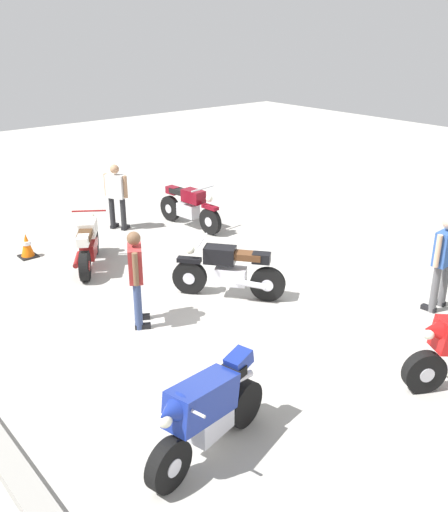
# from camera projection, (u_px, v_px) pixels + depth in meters

# --- Properties ---
(ground_plane) EXTENTS (40.00, 40.00, 0.00)m
(ground_plane) POSITION_uv_depth(u_px,v_px,m) (232.00, 303.00, 10.22)
(ground_plane) COLOR #ADAAA3
(motorcycle_black_cruiser) EXTENTS (1.71, 1.39, 1.09)m
(motorcycle_black_cruiser) POSITION_uv_depth(u_px,v_px,m) (229.00, 271.00, 10.27)
(motorcycle_black_cruiser) COLOR black
(motorcycle_black_cruiser) RESTS_ON ground
(motorcycle_blue_sportbike) EXTENTS (0.79, 1.94, 1.14)m
(motorcycle_blue_sportbike) POSITION_uv_depth(u_px,v_px,m) (207.00, 411.00, 6.46)
(motorcycle_blue_sportbike) COLOR black
(motorcycle_blue_sportbike) RESTS_ON ground
(motorcycle_maroon_cruiser) EXTENTS (2.09, 0.70, 1.09)m
(motorcycle_maroon_cruiser) POSITION_uv_depth(u_px,v_px,m) (189.00, 207.00, 13.84)
(motorcycle_maroon_cruiser) COLOR black
(motorcycle_maroon_cruiser) RESTS_ON ground
(motorcycle_cream_vintage) EXTENTS (1.70, 1.23, 1.07)m
(motorcycle_cream_vintage) POSITION_uv_depth(u_px,v_px,m) (88.00, 245.00, 11.56)
(motorcycle_cream_vintage) COLOR black
(motorcycle_cream_vintage) RESTS_ON ground
(person_in_blue_shirt) EXTENTS (0.33, 0.66, 1.71)m
(person_in_blue_shirt) POSITION_uv_depth(u_px,v_px,m) (444.00, 257.00, 9.67)
(person_in_blue_shirt) COLOR #59595B
(person_in_blue_shirt) RESTS_ON ground
(person_in_red_shirt) EXTENTS (0.59, 0.48, 1.64)m
(person_in_red_shirt) POSITION_uv_depth(u_px,v_px,m) (136.00, 273.00, 9.17)
(person_in_red_shirt) COLOR #384772
(person_in_red_shirt) RESTS_ON ground
(person_in_white_shirt) EXTENTS (0.59, 0.47, 1.60)m
(person_in_white_shirt) POSITION_uv_depth(u_px,v_px,m) (116.00, 193.00, 13.55)
(person_in_white_shirt) COLOR #262628
(person_in_white_shirt) RESTS_ON ground
(traffic_cone) EXTENTS (0.36, 0.36, 0.53)m
(traffic_cone) POSITION_uv_depth(u_px,v_px,m) (27.00, 246.00, 12.15)
(traffic_cone) COLOR black
(traffic_cone) RESTS_ON ground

